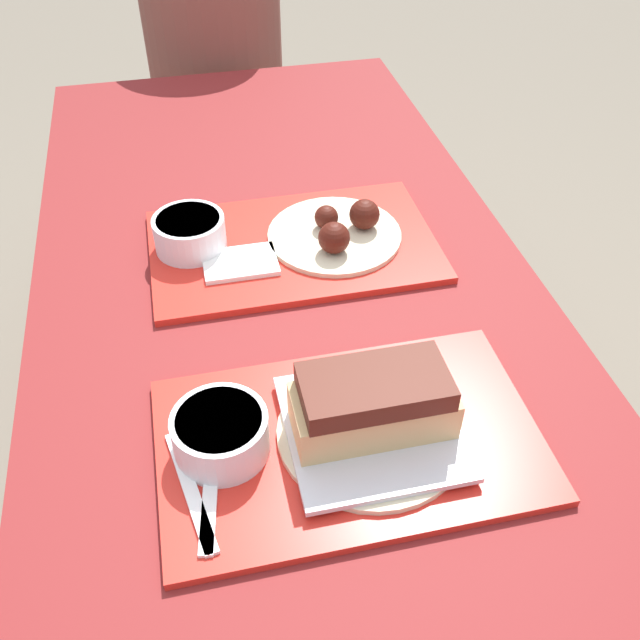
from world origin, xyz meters
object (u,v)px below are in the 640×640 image
object	(u,v)px
bowl_coleslaw_far	(189,232)
person_seated_across	(214,31)
tray_near	(349,440)
bowl_coleslaw_near	(220,432)
brisket_sandwich_plate	(373,413)
tray_far	(293,246)
wings_plate_far	(339,230)

from	to	relation	value
bowl_coleslaw_far	person_seated_across	bearing A→B (deg)	81.64
tray_near	bowl_coleslaw_near	xyz separation A→B (m)	(-0.15, 0.01, 0.04)
bowl_coleslaw_near	brisket_sandwich_plate	size ratio (longest dim) A/B	0.50
tray_far	bowl_coleslaw_far	distance (m)	0.17
brisket_sandwich_plate	person_seated_across	distance (m)	1.34
tray_near	wings_plate_far	bearing A→B (deg)	77.99
tray_far	brisket_sandwich_plate	world-z (taller)	brisket_sandwich_plate
bowl_coleslaw_near	person_seated_across	xyz separation A→B (m)	(0.13, 1.33, -0.03)
brisket_sandwich_plate	bowl_coleslaw_far	world-z (taller)	brisket_sandwich_plate
tray_near	wings_plate_far	world-z (taller)	wings_plate_far
tray_far	person_seated_across	size ratio (longest dim) A/B	0.64
bowl_coleslaw_near	wings_plate_far	distance (m)	0.45
brisket_sandwich_plate	wings_plate_far	bearing A→B (deg)	81.86
tray_near	bowl_coleslaw_far	size ratio (longest dim) A/B	4.04
bowl_coleslaw_far	wings_plate_far	size ratio (longest dim) A/B	0.52
tray_near	bowl_coleslaw_near	world-z (taller)	bowl_coleslaw_near
tray_near	wings_plate_far	xyz separation A→B (m)	(0.08, 0.40, 0.02)
person_seated_across	brisket_sandwich_plate	bearing A→B (deg)	-88.20
tray_far	bowl_coleslaw_near	world-z (taller)	bowl_coleslaw_near
brisket_sandwich_plate	wings_plate_far	size ratio (longest dim) A/B	1.05
wings_plate_far	brisket_sandwich_plate	bearing A→B (deg)	-98.14
tray_near	wings_plate_far	size ratio (longest dim) A/B	2.10
tray_far	bowl_coleslaw_far	xyz separation A→B (m)	(-0.16, 0.02, 0.04)
tray_far	person_seated_across	bearing A→B (deg)	91.50
tray_far	wings_plate_far	bearing A→B (deg)	-3.44
tray_near	wings_plate_far	distance (m)	0.40
tray_near	brisket_sandwich_plate	distance (m)	0.05
wings_plate_far	person_seated_across	xyz separation A→B (m)	(-0.10, 0.95, -0.01)
tray_near	brisket_sandwich_plate	bearing A→B (deg)	-2.31
bowl_coleslaw_near	person_seated_across	world-z (taller)	person_seated_across
bowl_coleslaw_far	tray_far	bearing A→B (deg)	-8.42
tray_far	bowl_coleslaw_far	world-z (taller)	bowl_coleslaw_far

